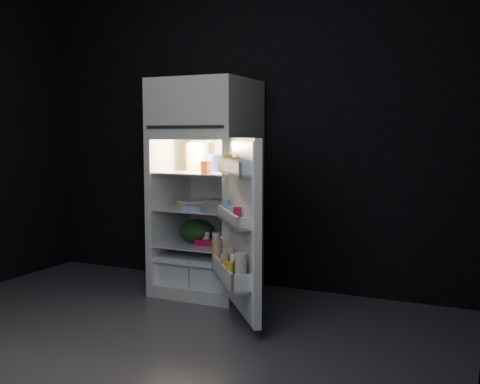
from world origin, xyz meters
The scene contains 17 objects.
floor centered at (0.00, 0.00, 0.00)m, with size 4.00×3.40×0.00m, color #4B4B50.
wall_back centered at (0.00, 1.70, 1.35)m, with size 4.00×0.00×2.70m, color black.
refrigerator centered at (-0.17, 1.32, 0.96)m, with size 0.76×0.71×1.78m.
fridge_door centered at (0.44, 0.65, 0.68)m, with size 0.60×0.68×1.22m.
milk_jug centered at (-0.27, 1.35, 1.15)m, with size 0.14×0.14×0.24m, color white.
mayo_jar centered at (-0.09, 1.32, 1.10)m, with size 0.12×0.12×0.14m, color #2045AF.
jam_jar centered at (0.09, 1.27, 1.09)m, with size 0.09×0.09×0.13m, color black.
amber_bottle centered at (-0.39, 1.41, 1.14)m, with size 0.08×0.08×0.22m, color #BF7C1E.
small_carton centered at (-0.04, 1.06, 1.08)m, with size 0.07×0.05×0.10m, color orange.
egg_carton centered at (-0.01, 1.27, 0.76)m, with size 0.30×0.11×0.07m, color gray.
pie centered at (-0.30, 1.34, 0.75)m, with size 0.33×0.33×0.04m, color tan.
flat_package centered at (-0.16, 1.06, 0.75)m, with size 0.17×0.09×0.04m, color #81AAC7.
wrapped_pkg centered at (0.08, 1.43, 0.75)m, with size 0.13×0.11×0.05m, color beige.
produce_bag centered at (-0.23, 1.25, 0.52)m, with size 0.31×0.26×0.20m, color #193815.
yogurt_tray centered at (-0.06, 1.21, 0.45)m, with size 0.25×0.14×0.05m, color #B20F36.
small_can_red centered at (-0.02, 1.47, 0.47)m, with size 0.07×0.07×0.09m, color #B20F36.
small_can_silver centered at (0.04, 1.43, 0.47)m, with size 0.07×0.07×0.09m, color silver.
Camera 1 is at (2.05, -2.82, 1.33)m, focal length 42.00 mm.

